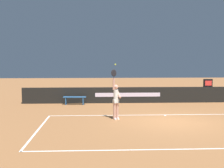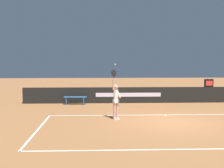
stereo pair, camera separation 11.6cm
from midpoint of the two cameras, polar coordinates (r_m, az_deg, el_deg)
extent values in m
plane|color=#945F36|center=(14.52, 11.45, -6.93)|extent=(60.00, 60.00, 0.00)
cube|color=white|center=(16.10, 10.04, -5.72)|extent=(11.86, 0.08, 0.00)
cube|color=white|center=(10.58, 17.01, -11.58)|extent=(11.86, 0.08, 0.00)
cube|color=white|center=(13.10, -13.45, -8.27)|extent=(0.08, 5.98, 0.00)
cube|color=white|center=(15.96, 10.16, -5.82)|extent=(0.08, 0.30, 0.00)
cube|color=black|center=(20.12, 7.50, -2.06)|extent=(16.67, 0.19, 1.03)
cube|color=silver|center=(19.82, 3.25, -2.02)|extent=(4.25, 0.01, 0.26)
cube|color=black|center=(21.03, 17.84, 0.17)|extent=(0.56, 0.19, 0.52)
cube|color=red|center=(20.94, 17.93, 0.15)|extent=(0.44, 0.01, 0.32)
cylinder|color=tan|center=(14.74, 1.21, -4.99)|extent=(0.12, 0.12, 0.84)
cylinder|color=tan|center=(14.68, 0.68, -5.03)|extent=(0.12, 0.12, 0.84)
cube|color=white|center=(14.80, 1.24, -6.47)|extent=(0.18, 0.26, 0.07)
cube|color=white|center=(14.73, 0.72, -6.52)|extent=(0.18, 0.26, 0.07)
cylinder|color=white|center=(14.60, 0.95, -2.25)|extent=(0.22, 0.22, 0.59)
cube|color=white|center=(14.64, 0.95, -3.24)|extent=(0.31, 0.29, 0.16)
sphere|color=tan|center=(14.55, 0.95, -0.56)|extent=(0.22, 0.22, 0.22)
cylinder|color=tan|center=(14.49, 0.56, -0.01)|extent=(0.14, 0.13, 0.56)
cylinder|color=tan|center=(14.59, 1.45, -1.85)|extent=(0.26, 0.45, 0.41)
ellipsoid|color=black|center=(14.46, 0.56, 2.08)|extent=(0.31, 0.15, 0.38)
cylinder|color=black|center=(14.47, 0.56, 1.33)|extent=(0.03, 0.03, 0.18)
sphere|color=#CDE033|center=(14.14, 0.84, 3.68)|extent=(0.07, 0.07, 0.07)
cube|color=#28578B|center=(19.34, -6.74, -2.44)|extent=(1.45, 0.44, 0.05)
cube|color=#28578B|center=(19.45, -8.32, -3.13)|extent=(0.08, 0.32, 0.48)
cube|color=#28578B|center=(19.31, -5.13, -3.15)|extent=(0.08, 0.32, 0.48)
camera|label=1|loc=(0.06, -89.77, 0.02)|focal=48.77mm
camera|label=2|loc=(0.06, 90.23, -0.02)|focal=48.77mm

